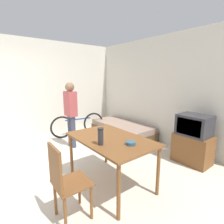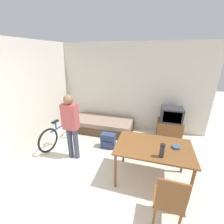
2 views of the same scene
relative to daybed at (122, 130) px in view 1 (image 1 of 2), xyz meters
The scene contains 12 objects.
ground_plane 2.87m from the daybed, 78.07° to the right, with size 20.00×20.00×0.00m, color beige.
wall_back 1.40m from the daybed, 42.34° to the left, with size 5.07×0.06×2.70m.
wall_left 2.20m from the daybed, 142.16° to the right, with size 0.06×4.31×2.70m.
daybed is the anchor object (origin of this frame).
tv 2.06m from the daybed, ahead, with size 0.69×0.47×0.99m.
dining_table 2.35m from the daybed, 45.91° to the right, with size 1.39×0.87×0.78m.
wooden_chair 3.14m from the daybed, 53.79° to the right, with size 0.42×0.42×0.97m.
bicycle 1.29m from the daybed, 133.54° to the right, with size 0.30×1.58×0.73m.
person_standing 1.63m from the daybed, 98.88° to the right, with size 0.34×0.21×1.58m.
thermos_flask 2.68m from the daybed, 48.11° to the right, with size 0.08×0.08×0.24m.
mate_bowl 2.62m from the daybed, 38.86° to the right, with size 0.14×0.14×0.05m.
backpack 0.95m from the daybed, 61.42° to the right, with size 0.38×0.24×0.40m.
Camera 1 is at (3.02, -0.41, 1.71)m, focal length 28.00 mm.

